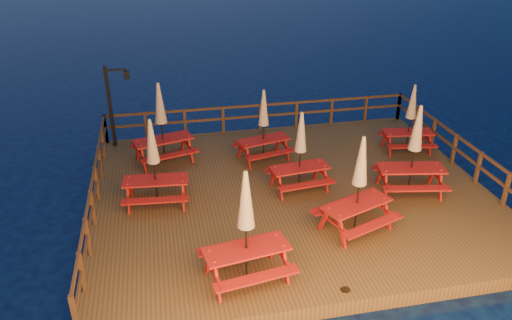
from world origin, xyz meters
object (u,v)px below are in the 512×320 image
object	(u,v)px
lamp_post	(114,99)
picnic_table_0	(264,124)
picnic_table_2	(161,122)
picnic_table_1	(246,225)

from	to	relation	value
lamp_post	picnic_table_0	world-z (taller)	lamp_post
lamp_post	picnic_table_2	bearing A→B (deg)	-46.90
picnic_table_0	picnic_table_2	xyz separation A→B (m)	(-3.39, 0.52, 0.15)
picnic_table_0	picnic_table_2	bearing A→B (deg)	157.45
picnic_table_1	picnic_table_2	distance (m)	6.79
picnic_table_0	picnic_table_2	world-z (taller)	picnic_table_2
picnic_table_0	picnic_table_1	size ratio (longest dim) A/B	0.88
picnic_table_1	picnic_table_2	world-z (taller)	picnic_table_1
picnic_table_1	picnic_table_2	xyz separation A→B (m)	(-1.66, 6.58, -0.02)
picnic_table_1	picnic_table_0	bearing A→B (deg)	64.66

